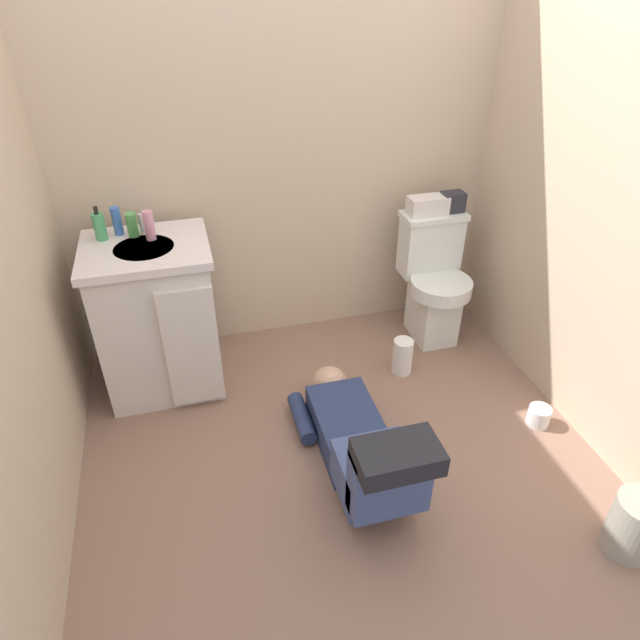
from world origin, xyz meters
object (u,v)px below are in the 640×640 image
(vanity_cabinet, at_px, (158,317))
(toilet_paper_roll, at_px, (539,416))
(person_plumber, at_px, (360,443))
(faucet, at_px, (142,224))
(bottle_green, at_px, (132,225))
(toilet, at_px, (433,280))
(trash_can, at_px, (634,525))
(soap_dispenser, at_px, (99,226))
(toiletry_bag, at_px, (453,202))
(paper_towel_roll, at_px, (402,356))
(bottle_blue, at_px, (117,221))
(tissue_box, at_px, (428,205))
(bottle_pink, at_px, (149,225))

(vanity_cabinet, xyz_separation_m, toilet_paper_roll, (1.76, -0.82, -0.37))
(person_plumber, height_order, toilet_paper_roll, person_plumber)
(faucet, bearing_deg, bottle_green, -153.98)
(vanity_cabinet, distance_m, faucet, 0.47)
(toilet, relative_size, trash_can, 2.80)
(soap_dispenser, relative_size, trash_can, 0.62)
(toiletry_bag, distance_m, paper_towel_roll, 0.91)
(toilet, relative_size, faucet, 7.50)
(person_plumber, relative_size, bottle_blue, 7.64)
(soap_dispenser, xyz_separation_m, toilet_paper_roll, (1.95, -0.95, -0.84))
(toiletry_bag, bearing_deg, bottle_green, -179.05)
(toilet, relative_size, toilet_paper_roll, 6.82)
(trash_can, bearing_deg, bottle_green, 136.67)
(faucet, distance_m, toiletry_bag, 1.67)
(vanity_cabinet, height_order, bottle_blue, bottle_blue)
(toilet_paper_roll, bearing_deg, faucet, 151.24)
(tissue_box, relative_size, bottle_green, 1.89)
(tissue_box, xyz_separation_m, trash_can, (0.19, -1.68, -0.67))
(toilet_paper_roll, bearing_deg, vanity_cabinet, 154.97)
(bottle_green, bearing_deg, toiletry_bag, 0.95)
(faucet, xyz_separation_m, paper_towel_roll, (1.26, -0.40, -0.77))
(tissue_box, distance_m, soap_dispenser, 1.71)
(bottle_blue, xyz_separation_m, paper_towel_roll, (1.38, -0.42, -0.79))
(paper_towel_roll, relative_size, toilet_paper_roll, 1.90)
(toilet, height_order, soap_dispenser, soap_dispenser)
(tissue_box, height_order, bottle_pink, bottle_pink)
(person_plumber, bearing_deg, tissue_box, 55.36)
(toilet, distance_m, paper_towel_roll, 0.51)
(vanity_cabinet, distance_m, bottle_pink, 0.48)
(trash_can, bearing_deg, paper_towel_roll, 109.19)
(vanity_cabinet, xyz_separation_m, bottle_blue, (-0.11, 0.17, 0.47))
(bottle_blue, bearing_deg, bottle_pink, -33.25)
(toilet_paper_roll, bearing_deg, person_plumber, -176.61)
(vanity_cabinet, bearing_deg, paper_towel_roll, -11.50)
(toiletry_bag, bearing_deg, bottle_blue, 179.62)
(toilet, height_order, faucet, faucet)
(tissue_box, distance_m, paper_towel_roll, 0.85)
(bottle_pink, bearing_deg, toiletry_bag, 3.03)
(vanity_cabinet, relative_size, toiletry_bag, 6.61)
(toiletry_bag, bearing_deg, soap_dispenser, -179.15)
(person_plumber, bearing_deg, trash_can, -35.60)
(bottle_green, height_order, toilet_paper_roll, bottle_green)
(soap_dispenser, relative_size, bottle_blue, 1.19)
(tissue_box, height_order, soap_dispenser, soap_dispenser)
(faucet, bearing_deg, bottle_blue, 170.19)
(trash_can, height_order, toilet_paper_roll, trash_can)
(bottle_green, height_order, trash_can, bottle_green)
(trash_can, bearing_deg, toiletry_bag, 91.22)
(person_plumber, xyz_separation_m, bottle_green, (-0.85, 1.00, 0.70))
(vanity_cabinet, distance_m, soap_dispenser, 0.52)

